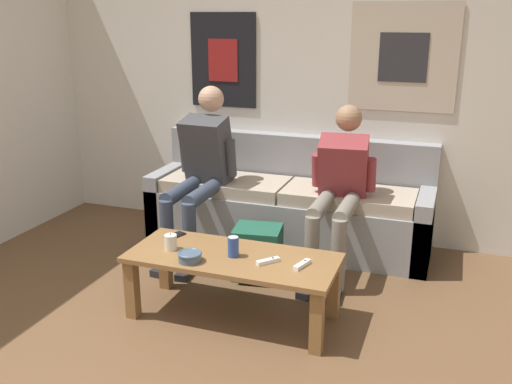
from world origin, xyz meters
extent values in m
cube|color=silver|center=(0.00, 2.57, 1.27)|extent=(10.00, 0.05, 2.55)
cube|color=black|center=(-0.59, 2.54, 1.42)|extent=(0.58, 0.01, 0.77)
cube|color=maroon|center=(-0.59, 2.53, 1.42)|extent=(0.26, 0.01, 0.34)
cube|color=beige|center=(0.87, 2.54, 1.48)|extent=(0.79, 0.01, 0.80)
cube|color=#2D2D33|center=(0.87, 2.53, 1.48)|extent=(0.36, 0.01, 0.36)
cube|color=gray|center=(0.08, 2.48, 0.42)|extent=(2.24, 0.13, 0.84)
cube|color=gray|center=(0.08, 2.15, 0.21)|extent=(2.24, 0.52, 0.42)
cube|color=gray|center=(-0.97, 2.15, 0.27)|extent=(0.12, 0.52, 0.54)
cube|color=gray|center=(1.14, 2.15, 0.27)|extent=(0.12, 0.52, 0.54)
cube|color=#B2A38E|center=(-0.41, 2.15, 0.47)|extent=(0.98, 0.48, 0.10)
cube|color=#B2A38E|center=(0.58, 2.15, 0.47)|extent=(0.98, 0.48, 0.10)
cube|color=olive|center=(0.11, 0.99, 0.39)|extent=(1.26, 0.53, 0.03)
cube|color=olive|center=(-0.47, 1.20, 0.19)|extent=(0.07, 0.07, 0.38)
cube|color=olive|center=(0.69, 1.20, 0.19)|extent=(0.07, 0.07, 0.38)
cube|color=olive|center=(-0.47, 0.78, 0.19)|extent=(0.07, 0.07, 0.38)
cube|color=olive|center=(0.69, 0.78, 0.19)|extent=(0.07, 0.07, 0.38)
cylinder|color=#384256|center=(-0.60, 1.72, 0.52)|extent=(0.11, 0.47, 0.11)
cylinder|color=#384256|center=(-0.60, 1.48, 0.27)|extent=(0.10, 0.10, 0.50)
cube|color=#232328|center=(-0.60, 1.41, 0.03)|extent=(0.11, 0.25, 0.05)
cylinder|color=#384256|center=(-0.42, 1.72, 0.52)|extent=(0.11, 0.47, 0.11)
cylinder|color=#384256|center=(-0.42, 1.48, 0.27)|extent=(0.10, 0.10, 0.50)
cube|color=#232328|center=(-0.42, 1.41, 0.03)|extent=(0.11, 0.25, 0.05)
cube|color=#3F3F44|center=(-0.51, 2.01, 0.77)|extent=(0.36, 0.35, 0.56)
sphere|color=tan|center=(-0.51, 2.11, 1.16)|extent=(0.20, 0.20, 0.20)
cylinder|color=#3F3F44|center=(-0.71, 2.02, 0.73)|extent=(0.08, 0.11, 0.29)
cylinder|color=#3F3F44|center=(-0.32, 2.02, 0.73)|extent=(0.08, 0.11, 0.29)
cylinder|color=gray|center=(0.47, 1.73, 0.52)|extent=(0.11, 0.44, 0.11)
cylinder|color=gray|center=(0.47, 1.51, 0.27)|extent=(0.10, 0.10, 0.50)
cube|color=#232328|center=(0.47, 1.44, 0.03)|extent=(0.11, 0.25, 0.05)
cylinder|color=gray|center=(0.65, 1.73, 0.52)|extent=(0.11, 0.44, 0.11)
cylinder|color=gray|center=(0.65, 1.51, 0.27)|extent=(0.10, 0.10, 0.50)
cube|color=#232328|center=(0.65, 1.44, 0.03)|extent=(0.11, 0.25, 0.05)
cube|color=maroon|center=(0.56, 2.02, 0.73)|extent=(0.38, 0.39, 0.49)
sphere|color=#9E7556|center=(0.56, 2.14, 1.07)|extent=(0.19, 0.19, 0.19)
cylinder|color=maroon|center=(0.36, 2.03, 0.69)|extent=(0.08, 0.12, 0.25)
cylinder|color=maroon|center=(0.75, 2.03, 0.69)|extent=(0.08, 0.12, 0.25)
cube|color=#1E5642|center=(0.06, 1.57, 0.18)|extent=(0.36, 0.32, 0.37)
cube|color=#1E5642|center=(0.08, 1.45, 0.10)|extent=(0.24, 0.13, 0.17)
cylinder|color=#475B75|center=(-0.09, 0.82, 0.43)|extent=(0.13, 0.13, 0.05)
torus|color=#475B75|center=(-0.09, 0.82, 0.46)|extent=(0.14, 0.14, 0.02)
cylinder|color=silver|center=(-0.28, 0.94, 0.46)|extent=(0.08, 0.08, 0.10)
cylinder|color=black|center=(-0.28, 0.94, 0.51)|extent=(0.00, 0.00, 0.01)
cylinder|color=#28479E|center=(0.12, 0.98, 0.47)|extent=(0.07, 0.07, 0.12)
cylinder|color=silver|center=(0.12, 0.98, 0.53)|extent=(0.06, 0.06, 0.00)
cube|color=white|center=(0.54, 0.98, 0.42)|extent=(0.07, 0.15, 0.02)
cylinder|color=#333842|center=(0.55, 1.01, 0.43)|extent=(0.01, 0.01, 0.00)
cube|color=white|center=(0.35, 0.96, 0.42)|extent=(0.12, 0.13, 0.02)
cylinder|color=#333842|center=(0.37, 0.98, 0.43)|extent=(0.01, 0.01, 0.00)
cube|color=black|center=(-0.36, 1.15, 0.41)|extent=(0.11, 0.15, 0.01)
cube|color=black|center=(-0.36, 1.15, 0.42)|extent=(0.10, 0.14, 0.00)
camera|label=1|loc=(1.30, -1.92, 1.79)|focal=40.00mm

